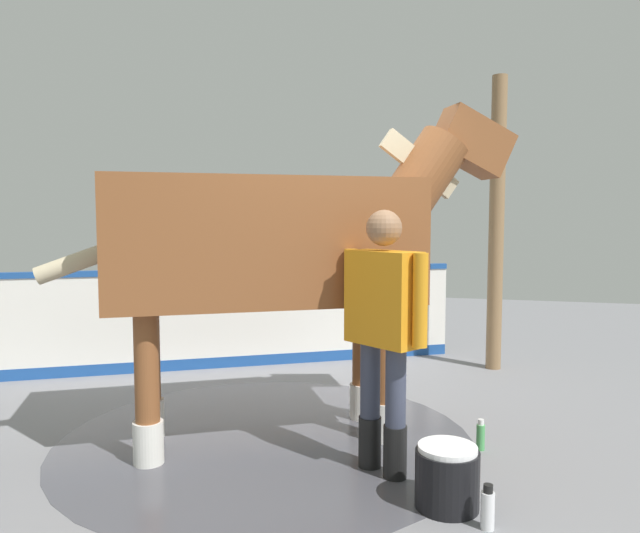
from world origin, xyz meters
name	(u,v)px	position (x,y,z in m)	size (l,w,h in m)	color
ground_plane	(285,427)	(0.00, 0.00, -0.01)	(16.00, 16.00, 0.02)	gray
wet_patch	(266,438)	(0.05, 0.29, 0.00)	(3.05, 3.05, 0.00)	#4C4C54
barrier_wall	(233,321)	(1.12, -1.64, 0.51)	(4.47, 2.52, 1.09)	white
roof_post_near	(496,225)	(-1.65, -2.28, 1.56)	(0.16, 0.16, 3.13)	olive
horse	(280,245)	(-0.05, 0.23, 1.44)	(3.16, 1.99, 2.50)	brown
handler	(383,323)	(-0.86, 0.64, 0.97)	(0.58, 0.46, 1.68)	black
wash_bucket	(447,477)	(-1.29, 1.01, 0.18)	(0.36, 0.36, 0.36)	black
bottle_shampoo	(488,509)	(-1.50, 1.20, 0.11)	(0.07, 0.07, 0.24)	white
bottle_spray	(481,436)	(-1.48, 0.11, 0.10)	(0.06, 0.06, 0.22)	#4CA559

